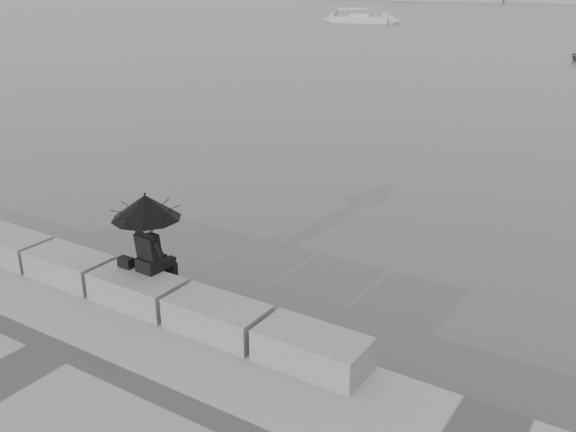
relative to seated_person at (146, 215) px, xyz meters
The scene contains 9 objects.
ground 2.01m from the seated_person, 105.22° to the left, with size 360.00×360.00×0.00m, color #4A4C4F.
stone_block_far_left 3.67m from the seated_person, behind, with size 1.60×0.80×0.50m, color slate.
stone_block_left 2.16m from the seated_person, behind, with size 1.60×0.80×0.50m, color slate.
stone_block_centre 1.28m from the seated_person, 98.37° to the right, with size 1.60×0.80×0.50m, color slate.
stone_block_right 2.10m from the seated_person, ahead, with size 1.60×0.80×0.50m, color slate.
stone_block_far_right 3.59m from the seated_person, ahead, with size 1.60×0.80×0.50m, color slate.
seated_person is the anchor object (origin of this frame).
bag 1.03m from the seated_person, 165.57° to the right, with size 0.27×0.15×0.17m, color black.
sailboat_left 78.16m from the seated_person, 113.97° to the left, with size 7.87×3.63×12.90m.
Camera 1 is at (7.31, -7.18, 5.67)m, focal length 40.00 mm.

